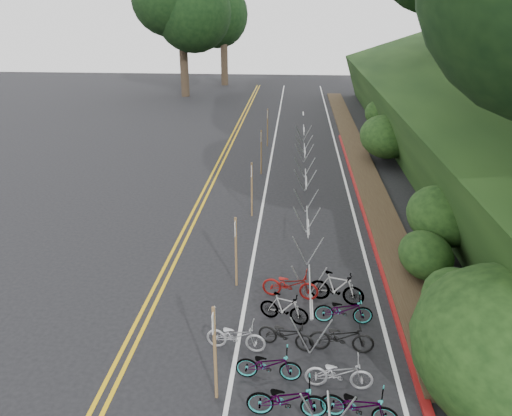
{
  "coord_description": "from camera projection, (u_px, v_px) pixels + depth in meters",
  "views": [
    {
      "loc": [
        2.42,
        -9.56,
        8.82
      ],
      "look_at": [
        0.96,
        8.77,
        1.3
      ],
      "focal_mm": 35.0,
      "sensor_mm": 36.0,
      "label": 1
    }
  ],
  "objects": [
    {
      "name": "red_curb",
      "position": [
        364.0,
        210.0,
        22.97
      ],
      "size": [
        0.25,
        28.0,
        0.1
      ],
      "primitive_type": "cube",
      "color": "maroon",
      "rests_on": "ground"
    },
    {
      "name": "road_markings",
      "position": [
        251.0,
        224.0,
        21.61
      ],
      "size": [
        7.47,
        80.0,
        0.01
      ],
      "color": "gold",
      "rests_on": "ground"
    },
    {
      "name": "signpost_near",
      "position": [
        215.0,
        348.0,
        11.53
      ],
      "size": [
        0.08,
        0.4,
        2.56
      ],
      "color": "brown",
      "rests_on": "ground"
    },
    {
      "name": "bike_racks_rest",
      "position": [
        305.0,
        185.0,
        23.79
      ],
      "size": [
        1.14,
        23.0,
        1.17
      ],
      "color": "#A1A3A7",
      "rests_on": "ground"
    },
    {
      "name": "signposts_rest",
      "position": [
        257.0,
        166.0,
        24.67
      ],
      "size": [
        0.08,
        18.4,
        2.5
      ],
      "color": "brown",
      "rests_on": "ground"
    },
    {
      "name": "embankment",
      "position": [
        483.0,
        125.0,
        27.98
      ],
      "size": [
        14.3,
        48.14,
        9.11
      ],
      "color": "black",
      "rests_on": "ground"
    },
    {
      "name": "bike_front",
      "position": [
        236.0,
        336.0,
        13.61
      ],
      "size": [
        0.78,
        1.73,
        0.88
      ],
      "primitive_type": "imported",
      "rotation": [
        0.0,
        0.0,
        1.45
      ],
      "color": "#9E9EA3",
      "rests_on": "ground"
    },
    {
      "name": "bike_valet",
      "position": [
        314.0,
        366.0,
        12.41
      ],
      "size": [
        3.21,
        9.33,
        1.09
      ],
      "color": "beige",
      "rests_on": "ground"
    },
    {
      "name": "ground",
      "position": [
        189.0,
        389.0,
        12.34
      ],
      "size": [
        120.0,
        120.0,
        0.0
      ],
      "primitive_type": "plane",
      "color": "black",
      "rests_on": "ground"
    }
  ]
}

